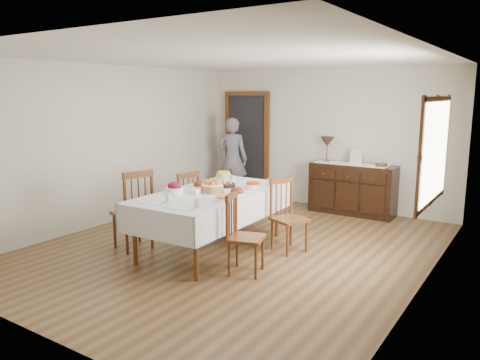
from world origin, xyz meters
The scene contains 26 objects.
ground centered at (0.00, 0.00, 0.00)m, with size 6.00×6.00×0.00m, color brown.
room_shell centered at (-0.15, 0.42, 1.64)m, with size 5.02×6.02×2.65m.
dining_table centered at (-0.22, -0.26, 0.72)m, with size 1.28×2.42×0.82m.
chair_left_near centered at (-1.13, -0.84, 0.57)m, with size 0.58×0.58×1.12m.
chair_left_far centered at (-1.06, 0.14, 0.49)m, with size 0.51×0.51×0.97m.
chair_right_near centered at (0.58, -0.74, 0.49)m, with size 0.50×0.50×0.97m.
chair_right_far centered at (0.65, 0.30, 0.51)m, with size 0.55×0.55×1.00m.
sideboard centered at (0.69, 2.72, 0.45)m, with size 1.50×0.55×0.90m.
person centered at (-1.73, 2.46, 0.89)m, with size 0.56×0.36×1.78m, color slate.
bread_basket centered at (-0.20, -0.28, 0.89)m, with size 0.31×0.31×0.17m.
egg_basket centered at (-0.27, 0.14, 0.85)m, with size 0.28×0.28×0.10m.
ham_platter_a centered at (-0.57, -0.09, 0.85)m, with size 0.29×0.29×0.11m.
ham_platter_b centered at (0.13, -0.18, 0.85)m, with size 0.28×0.28×0.11m.
beet_bowl centered at (-0.56, -0.63, 0.89)m, with size 0.25×0.25×0.16m.
carrot_bowl centered at (0.13, 0.23, 0.86)m, with size 0.22×0.22×0.10m.
pineapple_bowl centered at (-0.57, 0.51, 0.88)m, with size 0.25×0.25×0.14m.
casserole_dish centered at (0.23, -0.62, 0.85)m, with size 0.23×0.23×0.07m.
butter_dish centered at (-0.33, -0.51, 0.85)m, with size 0.14×0.09×0.07m.
setting_left centered at (-0.43, -1.13, 0.84)m, with size 0.42×0.31×0.10m.
setting_right centered at (0.05, -1.15, 0.84)m, with size 0.42×0.31×0.10m.
glass_far_a centered at (-0.40, 0.53, 0.87)m, with size 0.06×0.06×0.09m.
glass_far_b centered at (0.20, 0.60, 0.87)m, with size 0.07×0.07×0.09m.
runner centered at (0.66, 2.68, 0.91)m, with size 1.30×0.35×0.01m.
table_lamp centered at (0.18, 2.74, 1.26)m, with size 0.26×0.26×0.46m.
picture_frame centered at (0.74, 2.71, 1.04)m, with size 0.22×0.08×0.28m.
deco_bowl centered at (1.19, 2.69, 0.93)m, with size 0.20×0.20×0.06m.
Camera 1 is at (3.52, -5.25, 2.14)m, focal length 35.00 mm.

